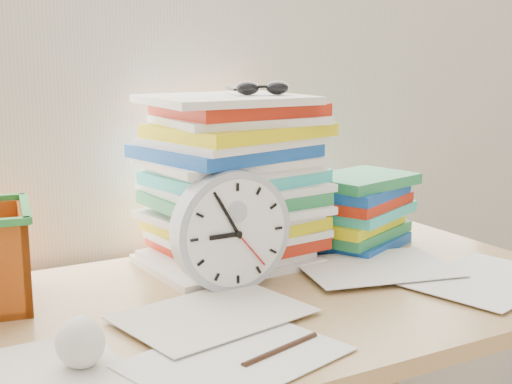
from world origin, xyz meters
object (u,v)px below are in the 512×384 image
desk (227,340)px  clock (231,231)px  paper_stack (233,181)px  book_stack (353,210)px

desk → clock: size_ratio=6.14×
paper_stack → book_stack: (0.30, -0.01, -0.09)m
paper_stack → book_stack: size_ratio=1.27×
paper_stack → clock: (-0.08, -0.15, -0.06)m
paper_stack → clock: paper_stack is taller
book_stack → desk: bearing=-156.3°
paper_stack → clock: 0.18m
desk → paper_stack: size_ratio=3.98×
paper_stack → book_stack: 0.31m
paper_stack → book_stack: paper_stack is taller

